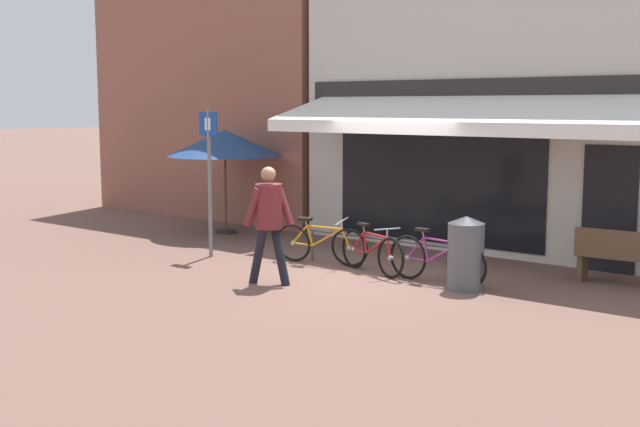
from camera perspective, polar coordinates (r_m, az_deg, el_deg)
ground_plane at (r=13.00m, az=1.90°, el=-4.48°), size 160.00×160.00×0.00m
shop_front at (r=16.18m, az=13.84°, el=9.15°), size 8.01×4.74×6.44m
neighbour_building at (r=21.08m, az=-5.28°, el=9.48°), size 7.13×4.00×6.81m
bike_rack_rail at (r=13.34m, az=4.16°, el=-2.15°), size 2.93×0.04×0.57m
bicycle_orange at (r=13.87m, az=0.03°, el=-2.15°), size 1.75×0.56×0.84m
bicycle_red at (r=13.20m, az=3.69°, el=-2.70°), size 1.60×0.64×0.80m
bicycle_purple at (r=12.50m, az=8.26°, el=-3.27°), size 1.78×0.52×0.84m
pedestrian_adult at (r=12.27m, az=-3.67°, el=0.01°), size 0.67×0.62×1.84m
litter_bin at (r=12.17m, az=10.32°, el=-2.77°), size 0.56×0.56×1.11m
parking_sign at (r=14.58m, az=-7.88°, el=3.27°), size 0.44×0.07×2.69m
cafe_parasol at (r=17.26m, az=-6.79°, el=4.99°), size 2.46×2.46×2.22m
park_bench at (r=13.04m, az=21.15°, el=-2.89°), size 1.63×0.55×0.87m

